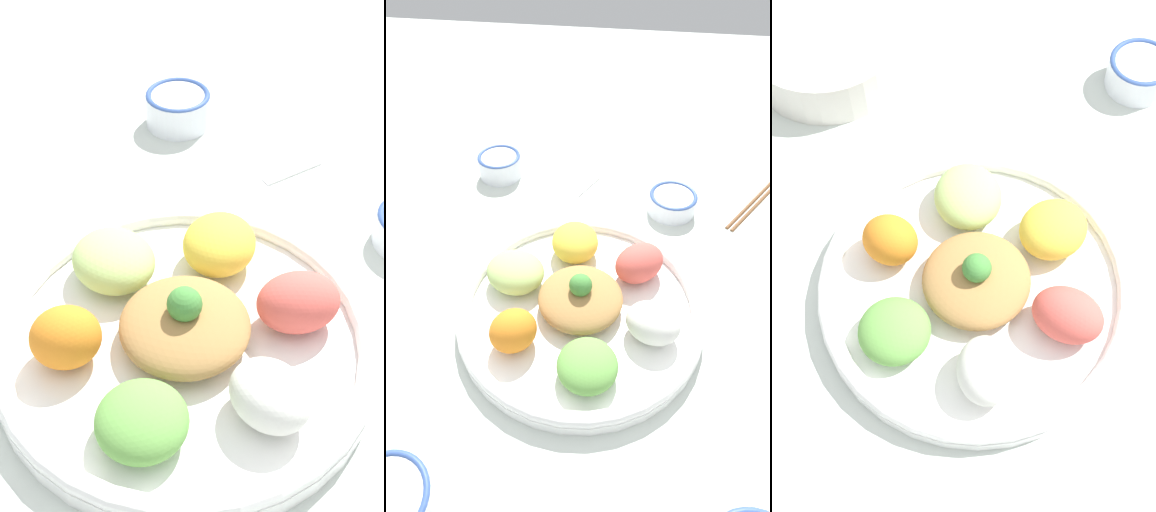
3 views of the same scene
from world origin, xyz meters
The scene contains 4 objects.
ground_plane centered at (0.00, 0.00, 0.00)m, with size 2.40×2.40×0.00m, color silver.
salad_platter centered at (0.01, 0.00, 0.03)m, with size 0.36×0.36×0.09m.
sauce_bowl_red centered at (0.22, -0.32, 0.03)m, with size 0.09×0.09×0.05m.
side_serving_bowl centered at (0.42, 0.06, 0.04)m, with size 0.21×0.21×0.07m.
Camera 3 is at (-0.31, 0.15, 0.76)m, focal length 50.00 mm.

